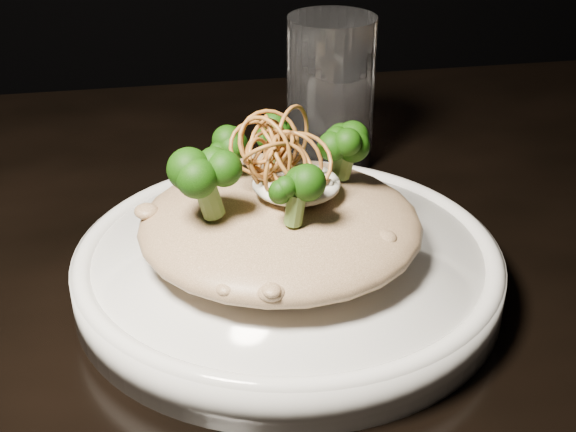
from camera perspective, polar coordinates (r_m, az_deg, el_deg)
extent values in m
cube|color=black|center=(0.59, 6.99, -4.49)|extent=(1.10, 0.80, 0.04)
cylinder|color=silver|center=(0.53, 0.00, -3.83)|extent=(0.28, 0.28, 0.03)
ellipsoid|color=brown|center=(0.52, -0.55, -0.58)|extent=(0.18, 0.18, 0.04)
ellipsoid|color=silver|center=(0.50, 0.60, 2.30)|extent=(0.06, 0.06, 0.02)
cylinder|color=silver|center=(0.69, 3.03, 8.72)|extent=(0.10, 0.10, 0.13)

